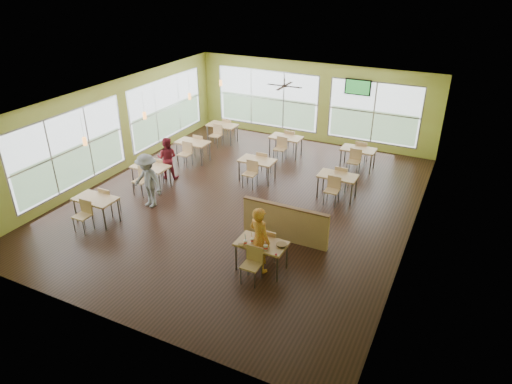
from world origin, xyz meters
TOP-DOWN VIEW (x-y plane):
  - room at (0.00, 0.00)m, footprint 12.00×12.04m
  - window_bays at (-2.65, 3.08)m, footprint 9.24×10.24m
  - main_table at (2.00, -3.00)m, footprint 1.22×1.52m
  - half_wall_divider at (2.00, -1.55)m, footprint 2.40×0.14m
  - dining_tables at (-1.05, 1.71)m, footprint 6.92×8.72m
  - pendant_lights at (-3.20, 0.68)m, footprint 0.11×7.31m
  - ceiling_fan at (-0.00, 3.00)m, footprint 1.25×1.25m
  - tv_backwall at (1.80, 5.90)m, footprint 1.00×0.07m
  - man_plaid at (1.96, -3.04)m, footprint 0.73×0.60m
  - patron_maroon at (-3.15, 0.34)m, footprint 0.85×0.75m
  - patron_grey at (-2.44, -1.59)m, footprint 1.20×0.84m
  - cup_blue at (1.69, -3.23)m, footprint 0.09×0.09m
  - cup_yellow at (1.78, -3.08)m, footprint 0.08×0.08m
  - cup_red_near at (2.16, -3.08)m, footprint 0.09×0.09m
  - cup_red_far at (2.22, -3.24)m, footprint 0.11×0.11m
  - food_basket at (2.48, -2.92)m, footprint 0.25×0.25m
  - ketchup_cup at (2.51, -3.30)m, footprint 0.06×0.06m
  - wrapper_left at (1.62, -3.30)m, footprint 0.20×0.19m
  - wrapper_mid at (1.97, -2.87)m, footprint 0.23×0.21m
  - wrapper_right at (2.22, -3.22)m, footprint 0.16×0.15m

SIDE VIEW (x-z plane):
  - half_wall_divider at x=2.00m, z-range 0.00..1.04m
  - dining_tables at x=-1.05m, z-range 0.20..1.07m
  - main_table at x=2.00m, z-range 0.20..1.07m
  - patron_maroon at x=-3.15m, z-range 0.00..1.46m
  - ketchup_cup at x=2.51m, z-range 0.75..0.77m
  - wrapper_right at x=2.22m, z-range 0.75..0.78m
  - wrapper_left at x=1.62m, z-range 0.75..0.79m
  - wrapper_mid at x=1.97m, z-range 0.75..0.80m
  - food_basket at x=2.48m, z-range 0.75..0.81m
  - cup_yellow at x=1.78m, z-range 0.66..0.96m
  - cup_blue at x=1.69m, z-range 0.65..0.98m
  - cup_red_near at x=2.16m, z-range 0.65..0.99m
  - cup_red_far at x=2.22m, z-range 0.64..1.02m
  - patron_grey at x=-2.44m, z-range 0.00..1.70m
  - man_plaid at x=1.96m, z-range 0.00..1.70m
  - window_bays at x=-2.65m, z-range 0.29..2.66m
  - room at x=0.00m, z-range 0.00..3.20m
  - tv_backwall at x=1.80m, z-range 2.15..2.75m
  - pendant_lights at x=-3.20m, z-range 2.02..2.88m
  - ceiling_fan at x=0.00m, z-range 2.80..3.09m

